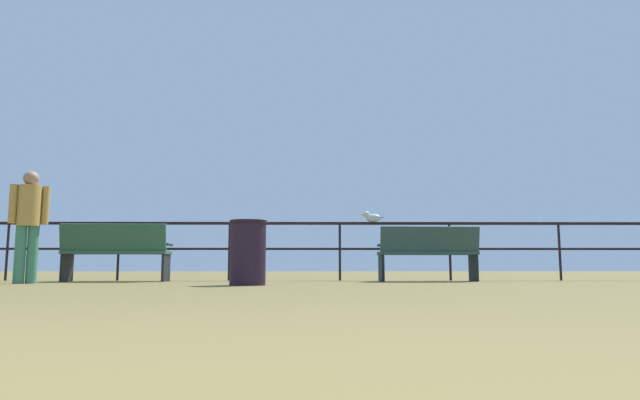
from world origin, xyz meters
TOP-DOWN VIEW (x-y plane):
  - pier_railing at (-0.00, 9.28)m, footprint 25.74×0.05m
  - bench_near_left at (-2.75, 8.56)m, footprint 1.72×0.68m
  - bench_near_right at (2.43, 8.56)m, footprint 1.66×0.66m
  - person_by_bench at (-3.67, 7.52)m, footprint 0.47×0.33m
  - seagull_on_rail at (1.57, 9.29)m, footprint 0.42×0.21m
  - trash_bin at (-0.34, 6.75)m, footprint 0.50×0.50m

SIDE VIEW (x-z plane):
  - trash_bin at x=-0.34m, z-range 0.00..0.86m
  - bench_near_right at x=2.43m, z-range 0.07..0.97m
  - bench_near_left at x=-2.75m, z-range 0.06..1.00m
  - pier_railing at x=0.00m, z-range 0.25..1.29m
  - person_by_bench at x=-3.67m, z-range 0.12..1.78m
  - seagull_on_rail at x=1.57m, z-range 1.03..1.23m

